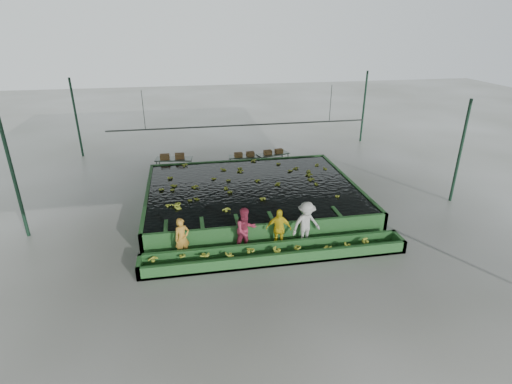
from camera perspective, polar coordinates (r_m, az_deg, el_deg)
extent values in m
plane|color=gray|center=(18.21, 0.28, -3.50)|extent=(80.00, 80.00, 0.00)
cube|color=gray|center=(16.55, 0.32, 12.11)|extent=(20.00, 22.00, 0.04)
cube|color=black|center=(19.19, -0.54, 0.76)|extent=(9.70, 7.70, 0.00)
cylinder|color=#59605B|center=(21.81, -2.17, 9.49)|extent=(0.08, 0.08, 14.00)
cylinder|color=#59605B|center=(21.47, -15.79, 11.16)|extent=(0.04, 0.04, 2.00)
cylinder|color=#59605B|center=(22.83, 10.60, 12.32)|extent=(0.04, 0.04, 2.00)
imported|color=gold|center=(15.12, -10.51, -6.53)|extent=(0.69, 0.58, 1.60)
imported|color=#A12D46|center=(15.19, -1.49, -5.46)|extent=(1.07, 0.95, 1.82)
imported|color=yellow|center=(15.45, 3.25, -5.29)|extent=(1.04, 0.61, 1.67)
imported|color=beige|center=(15.68, 7.18, -4.59)|extent=(1.34, 0.97, 1.87)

